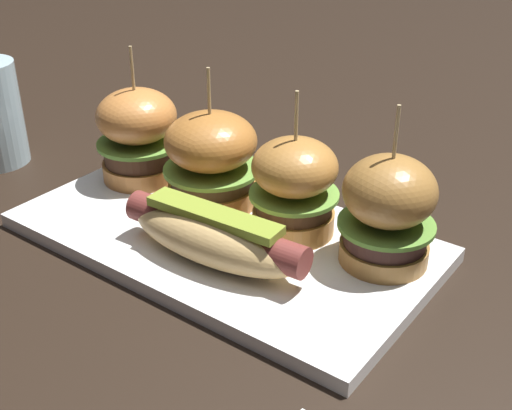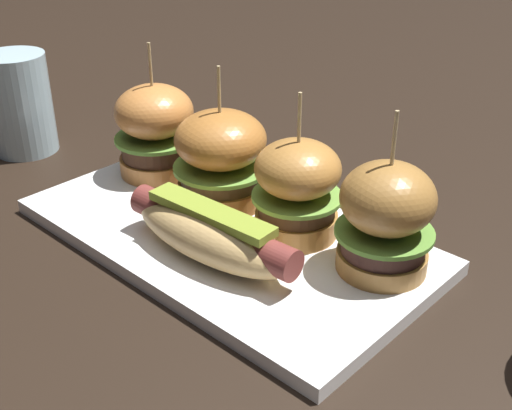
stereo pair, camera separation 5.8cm
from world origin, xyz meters
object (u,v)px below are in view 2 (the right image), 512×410
slider_center_right (297,188)px  slider_far_right (386,217)px  hot_dog (211,233)px  slider_center_left (221,157)px  slider_far_left (155,129)px  water_glass (20,104)px  platter_main (226,235)px

slider_center_right → slider_far_right: 0.09m
hot_dog → slider_center_left: (-0.07, 0.08, 0.02)m
slider_far_right → slider_center_left: bearing=-177.8°
slider_far_left → slider_center_right: size_ratio=1.05×
slider_far_left → water_glass: size_ratio=1.20×
slider_center_right → water_glass: slider_center_right is taller
slider_far_left → water_glass: slider_far_left is taller
platter_main → slider_center_right: bearing=36.5°
slider_center_right → slider_far_right: size_ratio=0.96×
slider_center_left → water_glass: (-0.29, -0.05, -0.00)m
slider_far_left → slider_center_right: 0.20m
slider_center_left → slider_center_right: (0.10, 0.00, -0.00)m
hot_dog → slider_far_right: bearing=36.4°
platter_main → slider_far_left: (-0.14, 0.04, 0.06)m
slider_center_right → slider_far_left: bearing=-179.0°
platter_main → slider_far_right: (0.14, 0.04, 0.06)m
hot_dog → slider_far_right: (0.12, 0.09, 0.03)m
hot_dog → slider_center_left: size_ratio=1.28×
hot_dog → slider_far_left: 0.19m
hot_dog → slider_far_left: (-0.17, 0.08, 0.03)m
hot_dog → platter_main: bearing=121.6°
slider_far_right → water_glass: slider_far_right is taller
slider_far_right → water_glass: 0.48m
slider_center_right → slider_center_left: bearing=-178.6°
slider_far_left → hot_dog: bearing=-25.0°
slider_center_left → slider_center_right: bearing=1.4°
platter_main → water_glass: bearing=-177.2°
slider_center_right → water_glass: 0.39m
slider_center_left → water_glass: 0.29m
hot_dog → water_glass: (-0.36, 0.03, 0.02)m
slider_far_left → slider_far_right: bearing=1.7°
slider_far_left → water_glass: (-0.19, -0.05, -0.00)m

